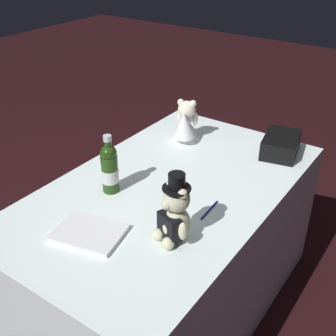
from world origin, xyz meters
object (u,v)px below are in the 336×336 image
object	(u,v)px
signing_pen	(210,209)
guestbook	(89,233)
teddy_bear_bride	(186,124)
teddy_bear_groom	(174,215)
champagne_bottle	(110,168)
gift_case_black	(281,145)

from	to	relation	value
signing_pen	guestbook	world-z (taller)	guestbook
teddy_bear_bride	signing_pen	bearing A→B (deg)	-138.15
teddy_bear_groom	champagne_bottle	bearing A→B (deg)	74.29
teddy_bear_bride	gift_case_black	size ratio (longest dim) A/B	0.83
teddy_bear_groom	gift_case_black	xyz separation A→B (m)	(0.91, -0.06, -0.07)
teddy_bear_bride	gift_case_black	xyz separation A→B (m)	(0.16, -0.49, -0.05)
teddy_bear_groom	guestbook	size ratio (longest dim) A/B	1.09
champagne_bottle	gift_case_black	world-z (taller)	champagne_bottle
teddy_bear_bride	gift_case_black	distance (m)	0.52
teddy_bear_bride	champagne_bottle	world-z (taller)	champagne_bottle
teddy_bear_bride	guestbook	bearing A→B (deg)	-171.26
champagne_bottle	guestbook	world-z (taller)	champagne_bottle
signing_pen	guestbook	xyz separation A→B (m)	(-0.42, 0.31, 0.01)
champagne_bottle	guestbook	size ratio (longest dim) A/B	1.05
teddy_bear_bride	guestbook	xyz separation A→B (m)	(-0.92, -0.14, -0.09)
gift_case_black	teddy_bear_bride	bearing A→B (deg)	108.25
teddy_bear_bride	signing_pen	size ratio (longest dim) A/B	1.53
teddy_bear_groom	signing_pen	xyz separation A→B (m)	(0.25, -0.02, -0.11)
signing_pen	gift_case_black	world-z (taller)	gift_case_black
champagne_bottle	guestbook	bearing A→B (deg)	-154.08
gift_case_black	guestbook	xyz separation A→B (m)	(-1.08, 0.35, -0.04)
signing_pen	gift_case_black	xyz separation A→B (m)	(0.67, -0.04, 0.05)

